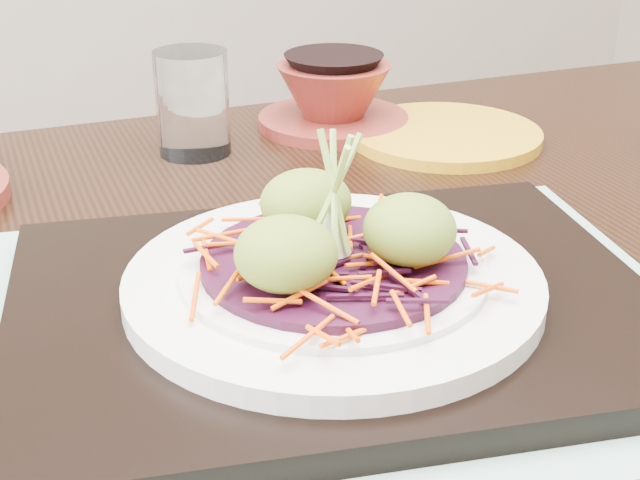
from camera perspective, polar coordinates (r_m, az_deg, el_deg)
name	(u,v)px	position (r m, az deg, el deg)	size (l,w,h in m)	color
dining_table	(343,406)	(0.67, 1.51, -10.57)	(1.30, 0.90, 0.79)	black
placemat	(333,321)	(0.56, 0.84, -5.18)	(0.46, 0.36, 0.00)	#88AF9F
serving_tray	(333,306)	(0.56, 0.85, -4.22)	(0.40, 0.30, 0.02)	black
white_plate	(333,281)	(0.55, 0.86, -2.63)	(0.26, 0.26, 0.02)	silver
cabbage_bed	(333,262)	(0.54, 0.87, -1.41)	(0.16, 0.16, 0.01)	black
carrot_julienne	(334,250)	(0.54, 0.87, -0.66)	(0.20, 0.20, 0.01)	#DE4903
guacamole_scoops	(334,228)	(0.53, 0.91, 0.77)	(0.14, 0.12, 0.04)	olive
scallion_garnish	(334,197)	(0.53, 0.90, 2.75)	(0.06, 0.06, 0.09)	#8AAE45
water_glass	(193,103)	(0.85, -8.16, 8.67)	(0.07, 0.07, 0.10)	white
terracotta_bowl_set	(334,99)	(0.92, 0.87, 9.03)	(0.20, 0.20, 0.06)	maroon
yellow_plate	(445,135)	(0.89, 8.03, 6.68)	(0.19, 0.19, 0.01)	#B77E14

